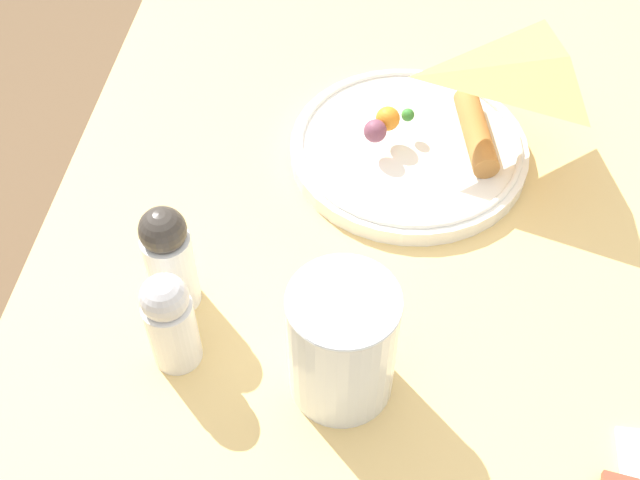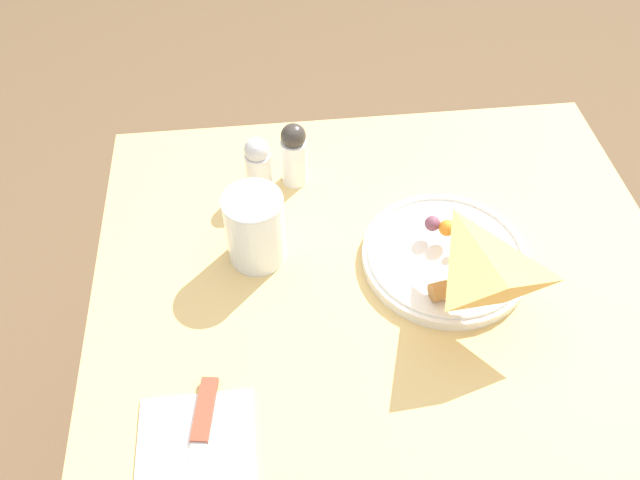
% 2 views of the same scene
% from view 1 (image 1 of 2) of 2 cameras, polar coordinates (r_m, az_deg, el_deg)
% --- Properties ---
extents(dining_table, '(0.91, 0.78, 0.72)m').
position_cam_1_polar(dining_table, '(0.83, 14.95, -4.86)').
color(dining_table, '#DBB770').
rests_on(dining_table, ground_plane).
extents(plate_pizza, '(0.22, 0.22, 0.05)m').
position_cam_1_polar(plate_pizza, '(0.76, 6.38, 6.74)').
color(plate_pizza, white).
rests_on(plate_pizza, dining_table).
extents(milk_glass, '(0.08, 0.08, 0.11)m').
position_cam_1_polar(milk_glass, '(0.58, 1.59, -7.58)').
color(milk_glass, white).
rests_on(milk_glass, dining_table).
extents(salt_shaker, '(0.04, 0.04, 0.09)m').
position_cam_1_polar(salt_shaker, '(0.60, -10.61, -5.67)').
color(salt_shaker, silver).
rests_on(salt_shaker, dining_table).
extents(pepper_shaker, '(0.04, 0.04, 0.10)m').
position_cam_1_polar(pepper_shaker, '(0.63, -10.68, -1.29)').
color(pepper_shaker, white).
rests_on(pepper_shaker, dining_table).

